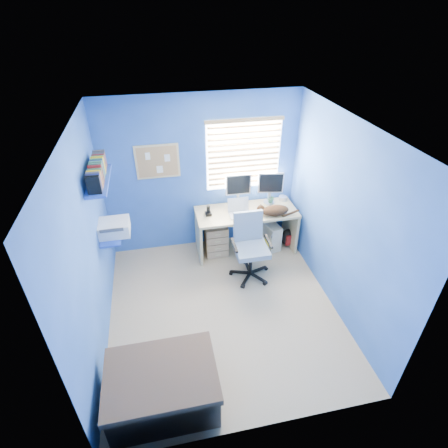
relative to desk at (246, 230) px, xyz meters
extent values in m
cube|color=tan|center=(-0.64, -1.26, -0.37)|extent=(3.00, 3.20, 0.00)
cube|color=white|center=(-0.64, -1.26, 2.13)|extent=(3.00, 3.20, 0.00)
cube|color=#2651A4|center=(-0.64, 0.34, 0.88)|extent=(3.00, 0.01, 2.50)
cube|color=#2651A4|center=(-0.64, -2.86, 0.88)|extent=(3.00, 0.01, 2.50)
cube|color=#2651A4|center=(-2.14, -1.26, 0.88)|extent=(0.01, 3.20, 2.50)
cube|color=#2651A4|center=(0.86, -1.26, 0.88)|extent=(0.01, 3.20, 2.50)
cube|color=tan|center=(0.00, 0.00, 0.00)|extent=(1.59, 0.65, 0.74)
cube|color=silver|center=(-0.13, -0.09, 0.48)|extent=(0.33, 0.26, 0.22)
cube|color=silver|center=(-0.09, 0.23, 0.64)|extent=(0.40, 0.13, 0.54)
cube|color=silver|center=(0.43, 0.18, 0.64)|extent=(0.42, 0.19, 0.54)
cube|color=black|center=(-0.61, 0.01, 0.45)|extent=(0.10, 0.12, 0.17)
imported|color=#367452|center=(0.45, 0.16, 0.42)|extent=(0.10, 0.09, 0.10)
cylinder|color=silver|center=(0.68, 0.22, 0.41)|extent=(0.13, 0.13, 0.07)
ellipsoid|color=black|center=(0.41, -0.19, 0.45)|extent=(0.48, 0.34, 0.15)
cube|color=beige|center=(0.43, 0.00, -0.14)|extent=(0.28, 0.47, 0.45)
cube|color=tan|center=(-0.49, -0.03, -0.10)|extent=(0.35, 0.28, 0.54)
cube|color=yellow|center=(0.29, -0.20, -0.25)|extent=(0.03, 0.17, 0.24)
ellipsoid|color=black|center=(0.74, -0.04, -0.21)|extent=(0.30, 0.26, 0.31)
cube|color=brown|center=(-1.50, -2.41, -0.12)|extent=(1.06, 0.75, 0.51)
cylinder|color=black|center=(-0.10, -0.68, -0.34)|extent=(0.59, 0.59, 0.06)
cylinder|color=black|center=(-0.10, -0.68, -0.11)|extent=(0.05, 0.05, 0.41)
cube|color=#8394A6|center=(-0.10, -0.68, 0.14)|extent=(0.48, 0.48, 0.08)
cube|color=#8394A6|center=(-0.10, -0.45, 0.40)|extent=(0.43, 0.06, 0.45)
cube|color=white|center=(0.01, 0.33, 1.18)|extent=(1.15, 0.01, 1.10)
cube|color=tan|center=(0.01, 0.30, 1.18)|extent=(1.10, 0.03, 1.00)
cube|color=tan|center=(-1.29, 0.33, 1.18)|extent=(0.64, 0.02, 0.52)
cube|color=tan|center=(-1.29, 0.32, 1.18)|extent=(0.58, 0.01, 0.46)
cube|color=blue|center=(-2.00, -0.51, 0.55)|extent=(0.26, 0.55, 0.03)
cube|color=silver|center=(-1.96, -0.51, 0.65)|extent=(0.42, 0.34, 0.18)
cube|color=blue|center=(-2.01, -0.51, 1.35)|extent=(0.24, 0.90, 0.03)
cube|color=navy|center=(-2.02, -0.51, 1.48)|extent=(0.15, 0.80, 0.22)
camera|label=1|loc=(-1.30, -4.53, 3.22)|focal=28.00mm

